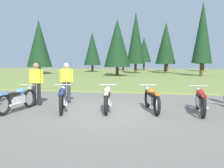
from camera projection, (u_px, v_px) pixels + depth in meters
ground_plane at (109, 112)px, 8.22m from camera, size 140.00×140.00×0.00m
grass_moorland at (146, 74)px, 34.55m from camera, size 80.00×44.00×0.10m
forest_treeline at (159, 45)px, 36.53m from camera, size 39.17×24.07×8.95m
motorcycle_sky_blue at (18, 99)px, 8.26m from camera, size 0.62×2.10×0.88m
motorcycle_navy at (62, 98)px, 8.30m from camera, size 0.89×2.01×0.88m
motorcycle_cream at (107, 98)px, 8.33m from camera, size 0.67×2.09×0.88m
motorcycle_orange at (152, 99)px, 8.23m from camera, size 0.77×2.06×0.88m
motorcycle_red at (201, 100)px, 7.89m from camera, size 0.62×2.10×0.88m
rider_in_hivis_vest at (36, 81)px, 9.32m from camera, size 0.53×0.31×1.67m
rider_with_back_turned at (66, 80)px, 9.87m from camera, size 0.53×0.31×1.67m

